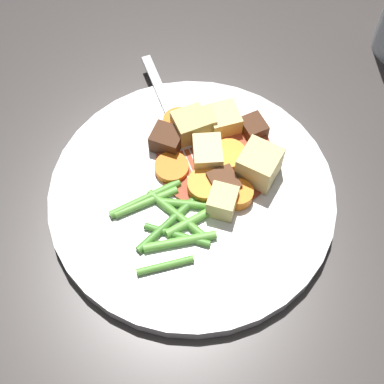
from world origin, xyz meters
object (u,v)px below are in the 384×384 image
(potato_chunk_0, at_px, (190,126))
(meat_chunk_1, at_px, (253,127))
(dinner_plate, at_px, (192,196))
(carrot_slice_0, at_px, (172,168))
(carrot_slice_4, at_px, (253,157))
(meat_chunk_0, at_px, (167,140))
(potato_chunk_1, at_px, (223,120))
(carrot_slice_2, at_px, (205,186))
(potato_chunk_5, at_px, (224,199))
(carrot_slice_3, at_px, (179,124))
(potato_chunk_2, at_px, (203,123))
(potato_chunk_4, at_px, (207,155))
(carrot_slice_1, at_px, (238,194))
(carrot_slice_5, at_px, (229,156))
(fork, at_px, (173,121))
(meat_chunk_2, at_px, (224,184))
(potato_chunk_3, at_px, (259,165))

(potato_chunk_0, xyz_separation_m, meat_chunk_1, (0.04, -0.05, -0.01))
(dinner_plate, height_order, meat_chunk_1, meat_chunk_1)
(dinner_plate, relative_size, carrot_slice_0, 8.26)
(carrot_slice_4, distance_m, meat_chunk_0, 0.09)
(potato_chunk_0, xyz_separation_m, potato_chunk_1, (0.03, -0.02, -0.00))
(carrot_slice_2, relative_size, potato_chunk_5, 1.28)
(potato_chunk_1, distance_m, meat_chunk_1, 0.03)
(carrot_slice_3, height_order, potato_chunk_2, potato_chunk_2)
(carrot_slice_3, relative_size, potato_chunk_4, 0.98)
(potato_chunk_1, bearing_deg, carrot_slice_0, 167.33)
(carrot_slice_3, xyz_separation_m, potato_chunk_5, (-0.06, -0.08, 0.01))
(meat_chunk_0, bearing_deg, carrot_slice_1, -99.98)
(carrot_slice_4, bearing_deg, potato_chunk_2, 84.22)
(carrot_slice_5, height_order, fork, carrot_slice_5)
(carrot_slice_2, distance_m, fork, 0.09)
(carrot_slice_1, distance_m, meat_chunk_0, 0.09)
(meat_chunk_0, height_order, meat_chunk_2, meat_chunk_0)
(carrot_slice_1, relative_size, potato_chunk_4, 0.82)
(carrot_slice_4, xyz_separation_m, potato_chunk_3, (-0.01, -0.01, 0.01))
(carrot_slice_0, xyz_separation_m, meat_chunk_0, (0.02, 0.02, 0.01))
(carrot_slice_0, height_order, carrot_slice_4, carrot_slice_4)
(potato_chunk_1, bearing_deg, carrot_slice_4, -114.85)
(dinner_plate, height_order, carrot_slice_2, carrot_slice_2)
(carrot_slice_2, distance_m, carrot_slice_4, 0.06)
(potato_chunk_2, bearing_deg, potato_chunk_5, -136.18)
(carrot_slice_4, distance_m, meat_chunk_2, 0.04)
(carrot_slice_1, xyz_separation_m, carrot_slice_3, (0.04, 0.09, -0.00))
(potato_chunk_1, height_order, fork, potato_chunk_1)
(carrot_slice_3, distance_m, carrot_slice_4, 0.08)
(carrot_slice_3, distance_m, potato_chunk_0, 0.02)
(carrot_slice_4, distance_m, potato_chunk_2, 0.06)
(potato_chunk_0, bearing_deg, fork, 78.59)
(dinner_plate, distance_m, fork, 0.09)
(carrot_slice_4, height_order, carrot_slice_5, same)
(carrot_slice_0, xyz_separation_m, fork, (0.05, 0.03, -0.00))
(carrot_slice_5, bearing_deg, meat_chunk_1, -5.39)
(carrot_slice_0, xyz_separation_m, potato_chunk_3, (0.04, -0.07, 0.01))
(carrot_slice_2, bearing_deg, meat_chunk_1, -4.33)
(potato_chunk_2, bearing_deg, carrot_slice_0, 178.49)
(carrot_slice_2, distance_m, potato_chunk_4, 0.03)
(carrot_slice_3, xyz_separation_m, potato_chunk_0, (-0.00, -0.01, 0.01))
(meat_chunk_2, relative_size, fork, 0.19)
(carrot_slice_1, relative_size, carrot_slice_2, 0.82)
(carrot_slice_2, height_order, potato_chunk_5, potato_chunk_5)
(carrot_slice_0, height_order, potato_chunk_5, potato_chunk_5)
(carrot_slice_5, height_order, meat_chunk_0, meat_chunk_0)
(potato_chunk_5, xyz_separation_m, meat_chunk_0, (0.03, 0.08, -0.00))
(carrot_slice_2, distance_m, meat_chunk_2, 0.02)
(carrot_slice_0, relative_size, potato_chunk_1, 1.07)
(carrot_slice_2, bearing_deg, fork, 53.06)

